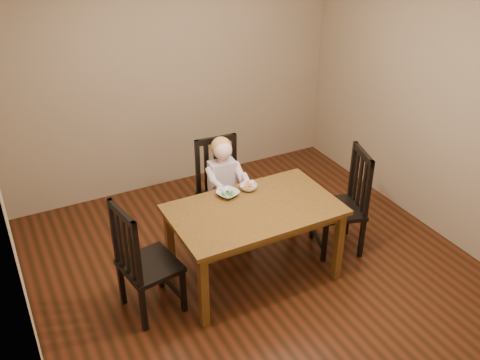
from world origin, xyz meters
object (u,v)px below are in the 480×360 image
chair_left (143,262)px  bowl_peas (228,194)px  dining_table (254,216)px  toddler (223,180)px  chair_child (221,191)px  chair_right (344,203)px  bowl_veg (248,187)px

chair_left → bowl_peas: size_ratio=5.60×
dining_table → toddler: 0.70m
chair_child → chair_right: (0.96, -0.76, 0.01)m
chair_child → bowl_veg: chair_child is taller
chair_child → bowl_peas: 0.55m
chair_child → chair_left: chair_left is taller
dining_table → chair_child: 0.77m
chair_child → bowl_peas: chair_child is taller
chair_right → toddler: chair_right is taller
chair_right → bowl_peas: chair_right is taller
dining_table → bowl_veg: size_ratio=9.06×
toddler → chair_right: bearing=147.8°
bowl_veg → dining_table: bearing=-108.7°
bowl_veg → chair_left: bearing=-165.2°
bowl_veg → chair_child: bearing=98.9°
chair_left → bowl_peas: 0.99m
chair_right → bowl_veg: chair_right is taller
dining_table → bowl_veg: bearing=71.3°
dining_table → chair_right: bearing=-0.6°
dining_table → chair_child: chair_child is taller
dining_table → chair_right: size_ratio=1.40×
dining_table → toddler: size_ratio=2.47×
chair_left → bowl_peas: chair_left is taller
toddler → bowl_peas: bearing=74.4°
bowl_peas → chair_child: bearing=71.9°
chair_child → bowl_veg: (0.07, -0.44, 0.26)m
chair_child → bowl_peas: bearing=76.1°
dining_table → chair_left: size_ratio=1.39×
bowl_veg → chair_right: bearing=-19.7°
chair_child → chair_left: bearing=39.0°
toddler → bowl_peas: toddler is taller
dining_table → chair_child: (0.03, 0.75, -0.15)m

